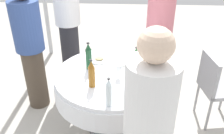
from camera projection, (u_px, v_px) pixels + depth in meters
ground_plane at (112, 126)px, 3.07m from camera, size 10.00×10.00×0.00m
dining_table at (112, 86)px, 2.78m from camera, size 1.23×1.23×0.74m
bottle_clear_right at (109, 93)px, 2.18m from camera, size 0.06×0.06×0.28m
bottle_amber_east at (92, 74)px, 2.43m from camera, size 0.07×0.07×0.29m
bottle_dark_green_near at (89, 57)px, 2.72m from camera, size 0.07×0.07×0.31m
bottle_green_south at (136, 58)px, 2.75m from camera, size 0.06×0.06×0.25m
wine_glass_south at (118, 68)px, 2.59m from camera, size 0.06×0.06×0.14m
wine_glass_front at (138, 67)px, 2.59m from camera, size 0.07×0.07×0.16m
wine_glass_outer at (156, 60)px, 2.72m from camera, size 0.07×0.07×0.16m
wine_glass_north at (156, 69)px, 2.58m from camera, size 0.07×0.07×0.15m
plate_rear at (139, 88)px, 2.45m from camera, size 0.21×0.21×0.04m
plate_inner at (99, 60)px, 2.94m from camera, size 0.21×0.21×0.04m
knife_east at (128, 55)px, 3.06m from camera, size 0.18×0.04×0.00m
knife_near at (99, 76)px, 2.66m from camera, size 0.12×0.15×0.00m
folded_napkin at (122, 63)px, 2.87m from camera, size 0.18×0.18×0.02m
person_right at (159, 34)px, 3.31m from camera, size 0.34×0.34×1.64m
person_east at (148, 134)px, 1.77m from camera, size 0.34×0.34×1.65m
person_near at (68, 28)px, 3.52m from camera, size 0.34×0.34×1.62m
person_south at (30, 47)px, 3.04m from camera, size 0.34×0.34×1.60m
chair_outer at (215, 84)px, 2.92m from camera, size 0.46×0.46×0.87m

